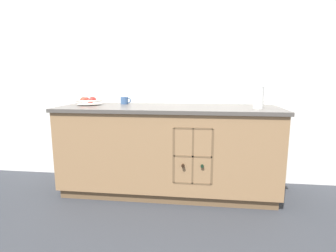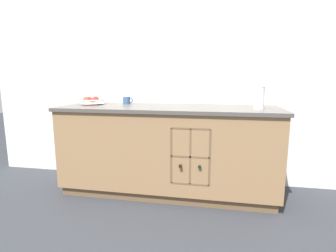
% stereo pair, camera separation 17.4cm
% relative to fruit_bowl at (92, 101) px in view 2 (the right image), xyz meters
% --- Properties ---
extents(ground_plane, '(14.00, 14.00, 0.00)m').
position_rel_fruit_bowl_xyz_m(ground_plane, '(0.86, -0.08, -0.94)').
color(ground_plane, '#2D3035').
extents(back_wall, '(4.55, 0.06, 2.55)m').
position_rel_fruit_bowl_xyz_m(back_wall, '(0.86, 0.31, 0.34)').
color(back_wall, white).
rests_on(back_wall, ground_plane).
extents(kitchen_island, '(2.19, 0.70, 0.90)m').
position_rel_fruit_bowl_xyz_m(kitchen_island, '(0.87, -0.08, -0.48)').
color(kitchen_island, brown).
rests_on(kitchen_island, ground_plane).
extents(fruit_bowl, '(0.28, 0.28, 0.09)m').
position_rel_fruit_bowl_xyz_m(fruit_bowl, '(0.00, 0.00, 0.00)').
color(fruit_bowl, silver).
rests_on(fruit_bowl, kitchen_island).
extents(white_pitcher, '(0.15, 0.10, 0.21)m').
position_rel_fruit_bowl_xyz_m(white_pitcher, '(1.73, -0.16, 0.07)').
color(white_pitcher, white).
rests_on(white_pitcher, kitchen_island).
extents(ceramic_mug, '(0.12, 0.08, 0.08)m').
position_rel_fruit_bowl_xyz_m(ceramic_mug, '(0.36, 0.12, 0.00)').
color(ceramic_mug, '#385684').
rests_on(ceramic_mug, kitchen_island).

